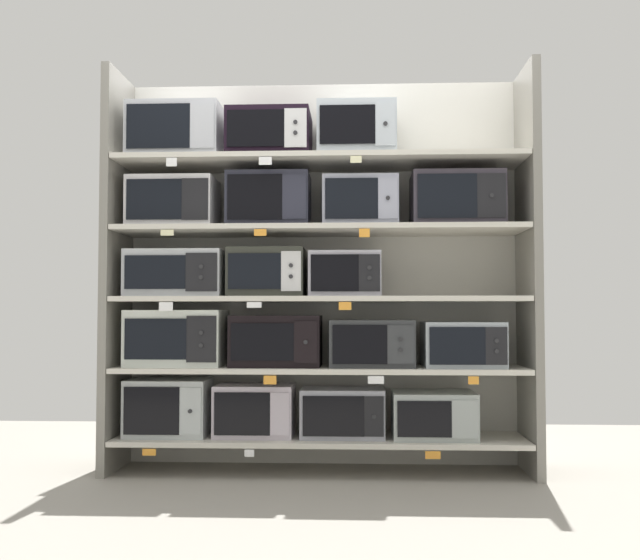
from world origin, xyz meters
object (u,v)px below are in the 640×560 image
(microwave_3, at_px, (433,414))
(microwave_13, at_px, (360,203))
(microwave_1, at_px, (255,410))
(microwave_7, at_px, (462,344))
(microwave_12, at_px, (269,201))
(microwave_6, at_px, (372,343))
(microwave_17, at_px, (357,133))
(microwave_0, at_px, (169,407))
(microwave_11, at_px, (173,204))
(microwave_15, at_px, (177,134))
(microwave_14, at_px, (456,200))
(microwave_16, at_px, (270,137))
(microwave_5, at_px, (277,341))
(microwave_10, at_px, (345,274))
(microwave_2, at_px, (343,413))
(microwave_9, at_px, (267,273))
(microwave_8, at_px, (178,274))
(microwave_4, at_px, (177,338))

(microwave_3, distance_m, microwave_13, 1.32)
(microwave_1, xyz_separation_m, microwave_7, (1.22, -0.00, 0.39))
(microwave_3, bearing_deg, microwave_12, -179.98)
(microwave_6, xyz_separation_m, microwave_17, (-0.09, 0.00, 1.26))
(microwave_0, bearing_deg, microwave_6, 0.00)
(microwave_11, distance_m, microwave_15, 0.43)
(microwave_1, bearing_deg, microwave_11, 179.98)
(microwave_13, distance_m, microwave_14, 0.57)
(microwave_13, xyz_separation_m, microwave_14, (0.57, 0.00, 0.01))
(microwave_6, distance_m, microwave_7, 0.53)
(microwave_11, relative_size, microwave_15, 0.93)
(microwave_16, bearing_deg, microwave_1, -179.90)
(microwave_5, relative_size, microwave_14, 0.99)
(microwave_12, distance_m, microwave_13, 0.55)
(microwave_10, bearing_deg, microwave_0, -180.00)
(microwave_15, relative_size, microwave_16, 1.12)
(microwave_0, relative_size, microwave_14, 0.90)
(microwave_2, bearing_deg, microwave_3, 0.03)
(microwave_1, distance_m, microwave_2, 0.52)
(microwave_2, relative_size, microwave_15, 0.89)
(microwave_5, height_order, microwave_7, microwave_5)
(microwave_6, relative_size, microwave_7, 1.07)
(microwave_10, bearing_deg, microwave_12, -180.00)
(microwave_3, bearing_deg, microwave_9, 180.00)
(microwave_8, bearing_deg, microwave_9, -0.01)
(microwave_2, distance_m, microwave_14, 1.42)
(microwave_11, bearing_deg, microwave_8, 0.49)
(microwave_2, xyz_separation_m, microwave_7, (0.70, 0.00, 0.40))
(microwave_7, height_order, microwave_15, microwave_15)
(microwave_10, bearing_deg, microwave_8, 179.98)
(microwave_15, bearing_deg, microwave_17, 0.01)
(microwave_16, relative_size, microwave_17, 1.06)
(microwave_2, height_order, microwave_8, microwave_8)
(microwave_4, relative_size, microwave_17, 1.23)
(microwave_9, distance_m, microwave_14, 1.20)
(microwave_12, bearing_deg, microwave_17, 0.04)
(microwave_6, xyz_separation_m, microwave_15, (-1.17, 0.00, 1.26))
(microwave_3, distance_m, microwave_9, 1.29)
(microwave_8, distance_m, microwave_14, 1.72)
(microwave_15, distance_m, microwave_17, 1.09)
(microwave_7, relative_size, microwave_8, 0.81)
(microwave_2, bearing_deg, microwave_5, 179.93)
(microwave_6, xyz_separation_m, microwave_13, (-0.07, -0.00, 0.83))
(microwave_5, distance_m, microwave_12, 0.84)
(microwave_1, height_order, microwave_2, microwave_1)
(microwave_3, bearing_deg, microwave_4, 179.99)
(microwave_9, distance_m, microwave_10, 0.47)
(microwave_4, bearing_deg, microwave_7, -0.01)
(microwave_4, distance_m, microwave_9, 0.67)
(microwave_16, distance_m, microwave_17, 0.52)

